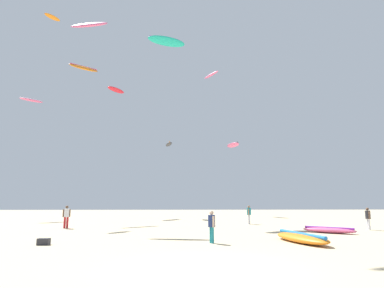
{
  "coord_description": "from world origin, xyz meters",
  "views": [
    {
      "loc": [
        -0.95,
        -11.15,
        2.21
      ],
      "look_at": [
        0.0,
        21.84,
        7.85
      ],
      "focal_mm": 30.39,
      "sensor_mm": 36.0,
      "label": 1
    }
  ],
  "objects": [
    {
      "name": "person_left",
      "position": [
        12.73,
        12.95,
        0.94
      ],
      "size": [
        0.36,
        0.53,
        1.61
      ],
      "rotation": [
        0.0,
        0.0,
        6.24
      ],
      "color": "silver",
      "rests_on": "ground"
    },
    {
      "name": "kite_grounded_near",
      "position": [
        5.22,
        6.08,
        0.25
      ],
      "size": [
        2.21,
        4.48,
        0.55
      ],
      "color": "orange",
      "rests_on": "ground"
    },
    {
      "name": "kite_grounded_mid",
      "position": [
        8.8,
        10.8,
        0.2
      ],
      "size": [
        3.27,
        2.84,
        0.41
      ],
      "color": "#E5598C",
      "rests_on": "ground"
    },
    {
      "name": "kite_aloft_4",
      "position": [
        -20.51,
        29.67,
        14.82
      ],
      "size": [
        2.67,
        2.53,
        0.36
      ],
      "color": "#E5598C"
    },
    {
      "name": "person_foreground",
      "position": [
        0.56,
        6.01,
        0.95
      ],
      "size": [
        0.37,
        0.51,
        1.63
      ],
      "rotation": [
        0.0,
        0.0,
        0.35
      ],
      "color": "teal",
      "rests_on": "ground"
    },
    {
      "name": "ground_plane",
      "position": [
        0.0,
        0.0,
        0.0
      ],
      "size": [
        120.0,
        120.0,
        0.0
      ],
      "primitive_type": "plane",
      "color": "#C6B28C"
    },
    {
      "name": "cooler_box",
      "position": [
        -7.77,
        5.59,
        0.16
      ],
      "size": [
        0.56,
        0.36,
        0.32
      ],
      "primitive_type": "cube",
      "color": "#2D2D33",
      "rests_on": "ground"
    },
    {
      "name": "person_midground",
      "position": [
        -9.99,
        14.96,
        1.01
      ],
      "size": [
        0.54,
        0.39,
        1.74
      ],
      "rotation": [
        0.0,
        0.0,
        5.08
      ],
      "color": "#B21E23",
      "rests_on": "ground"
    },
    {
      "name": "kite_aloft_3",
      "position": [
        -2.82,
        22.79,
        19.68
      ],
      "size": [
        4.49,
        2.78,
        0.95
      ],
      "color": "#19B29E"
    },
    {
      "name": "kite_aloft_2",
      "position": [
        2.26,
        23.85,
        16.2
      ],
      "size": [
        1.94,
        2.68,
        0.57
      ],
      "color": "#E5598C"
    },
    {
      "name": "kite_aloft_6",
      "position": [
        6.3,
        34.89,
        9.97
      ],
      "size": [
        1.95,
        3.59,
        0.72
      ],
      "color": "#E5598C"
    },
    {
      "name": "kite_aloft_9",
      "position": [
        -10.11,
        18.21,
        18.92
      ],
      "size": [
        3.95,
        1.79,
        0.96
      ],
      "color": "#E5598C"
    },
    {
      "name": "person_right",
      "position": [
        5.09,
        18.78,
        0.97
      ],
      "size": [
        0.38,
        0.53,
        1.67
      ],
      "rotation": [
        0.0,
        0.0,
        5.94
      ],
      "color": "silver",
      "rests_on": "ground"
    },
    {
      "name": "kite_aloft_5",
      "position": [
        -12.86,
        25.89,
        17.73
      ],
      "size": [
        3.39,
        2.88,
        0.86
      ],
      "color": "orange"
    },
    {
      "name": "kite_aloft_7",
      "position": [
        -16.62,
        24.97,
        23.69
      ],
      "size": [
        1.66,
        1.97,
        0.44
      ],
      "color": "orange"
    },
    {
      "name": "kite_aloft_8",
      "position": [
        -10.91,
        35.24,
        18.23
      ],
      "size": [
        2.58,
        3.3,
        0.59
      ],
      "color": "red"
    },
    {
      "name": "kite_aloft_1",
      "position": [
        -2.74,
        29.77,
        9.15
      ],
      "size": [
        1.15,
        2.88,
        0.5
      ],
      "color": "#2D2D33"
    }
  ]
}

